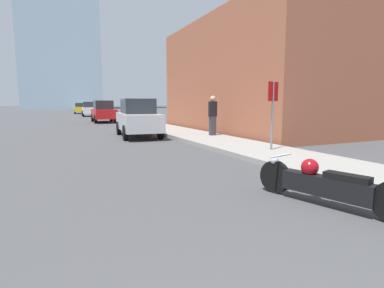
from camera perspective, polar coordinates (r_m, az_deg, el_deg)
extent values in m
cube|color=gray|center=(40.27, -15.84, 5.28)|extent=(2.40, 240.00, 0.15)
cube|color=#9E563D|center=(20.54, 20.21, 11.47)|extent=(13.71, 12.32, 6.24)
cylinder|color=black|center=(5.72, 15.54, -6.03)|extent=(0.26, 0.60, 0.60)
cube|color=black|center=(5.26, 24.17, -7.39)|extent=(0.63, 1.45, 0.31)
sphere|color=#9E0C14|center=(5.33, 21.53, -4.14)|extent=(0.28, 0.28, 0.28)
cube|color=black|center=(5.09, 27.44, -5.67)|extent=(0.39, 0.69, 0.10)
sphere|color=silver|center=(5.67, 15.39, -2.96)|extent=(0.16, 0.16, 0.16)
cylinder|color=silver|center=(5.58, 16.56, -2.13)|extent=(0.61, 0.20, 0.04)
cube|color=#BCBCC1|center=(14.86, -10.25, 4.20)|extent=(2.00, 4.41, 0.79)
cube|color=#23282D|center=(14.83, -10.32, 7.10)|extent=(1.57, 2.17, 0.71)
cylinder|color=black|center=(16.10, -13.77, 2.95)|extent=(0.26, 0.69, 0.68)
cylinder|color=black|center=(16.34, -8.27, 3.16)|extent=(0.26, 0.69, 0.68)
cylinder|color=black|center=(13.46, -12.56, 2.08)|extent=(0.26, 0.69, 0.68)
cylinder|color=black|center=(13.75, -6.05, 2.34)|extent=(0.26, 0.69, 0.68)
cube|color=red|center=(26.81, -16.50, 5.55)|extent=(1.78, 4.28, 0.76)
cube|color=#23282D|center=(26.79, -16.56, 7.15)|extent=(1.48, 2.07, 0.74)
cylinder|color=black|center=(28.05, -18.42, 4.77)|extent=(0.21, 0.70, 0.70)
cylinder|color=black|center=(28.23, -15.16, 4.92)|extent=(0.21, 0.70, 0.70)
cylinder|color=black|center=(25.43, -17.91, 4.52)|extent=(0.21, 0.70, 0.70)
cylinder|color=black|center=(25.63, -14.32, 4.68)|extent=(0.21, 0.70, 0.70)
cube|color=silver|center=(39.64, -18.92, 6.07)|extent=(1.89, 3.99, 0.76)
cube|color=#23282D|center=(39.63, -18.96, 7.11)|extent=(1.53, 1.95, 0.68)
cylinder|color=black|center=(40.83, -20.11, 5.52)|extent=(0.23, 0.71, 0.70)
cylinder|color=black|center=(40.91, -17.85, 5.63)|extent=(0.23, 0.71, 0.70)
cylinder|color=black|center=(38.41, -20.01, 5.41)|extent=(0.23, 0.71, 0.70)
cylinder|color=black|center=(38.49, -17.60, 5.52)|extent=(0.23, 0.71, 0.70)
cube|color=gold|center=(50.71, -20.44, 6.22)|extent=(2.13, 4.66, 0.72)
cube|color=#23282D|center=(50.70, -20.47, 6.99)|extent=(1.70, 2.28, 0.63)
cylinder|color=black|center=(52.13, -21.39, 5.81)|extent=(0.24, 0.63, 0.62)
cylinder|color=black|center=(52.15, -19.47, 5.90)|extent=(0.24, 0.63, 0.62)
cylinder|color=black|center=(49.31, -21.42, 5.72)|extent=(0.24, 0.63, 0.62)
cylinder|color=black|center=(49.32, -19.38, 5.82)|extent=(0.24, 0.63, 0.62)
cylinder|color=slate|center=(9.89, 15.05, 5.15)|extent=(0.07, 0.07, 2.15)
cube|color=red|center=(9.88, 15.21, 9.65)|extent=(0.57, 0.26, 0.60)
cube|color=#38383D|center=(13.96, 3.94, 3.47)|extent=(0.29, 0.20, 0.87)
cube|color=black|center=(13.93, 3.97, 6.68)|extent=(0.36, 0.20, 0.69)
sphere|color=tan|center=(13.93, 3.99, 8.62)|extent=(0.25, 0.25, 0.25)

